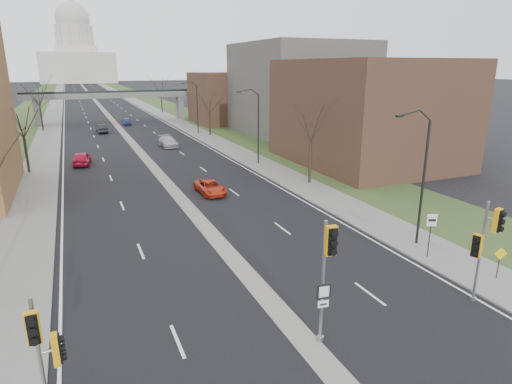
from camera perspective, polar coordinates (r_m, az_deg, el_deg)
ground at (r=19.48m, az=6.36°, el=-18.98°), size 700.00×700.00×0.00m
road_surface at (r=164.26m, az=-20.78°, el=11.49°), size 20.00×600.00×0.01m
median_strip at (r=164.26m, az=-20.78°, el=11.49°), size 1.20×600.00×0.02m
sidewalk_right at (r=165.29m, az=-16.56°, el=11.91°), size 4.00×600.00×0.12m
sidewalk_left at (r=164.11m, az=-25.03°, el=11.04°), size 4.00×600.00×0.12m
grass_verge_right at (r=166.12m, az=-14.46°, el=12.08°), size 8.00×600.00×0.10m
grass_verge_left at (r=164.36m, az=-27.14°, el=10.78°), size 8.00×600.00×0.10m
commercial_block_near at (r=52.86m, az=14.53°, el=10.23°), size 16.00×20.00×12.00m
commercial_block_mid at (r=75.03m, az=5.72°, el=13.51°), size 18.00×22.00×15.00m
commercial_block_far at (r=89.14m, az=-3.52°, el=12.40°), size 14.00×14.00×10.00m
pedestrian_bridge at (r=94.25m, az=-18.65°, el=11.72°), size 34.00×3.00×6.45m
capitol at (r=333.86m, az=-22.82°, el=16.50°), size 48.00×42.00×55.75m
streetlight_near at (r=27.74m, az=20.76°, el=6.47°), size 2.61×0.20×8.70m
streetlight_mid at (r=49.69m, az=-0.56°, el=11.48°), size 2.61×0.20×8.70m
streetlight_far at (r=74.30m, az=-8.52°, el=12.96°), size 2.61×0.20×8.70m
tree_left_b at (r=52.15m, az=-28.89°, el=8.91°), size 6.75×6.75×8.81m
tree_left_c at (r=85.92m, az=-27.10°, el=11.90°), size 7.65×7.65×9.99m
tree_right_a at (r=41.70m, az=7.43°, el=9.96°), size 7.20×7.20×9.40m
tree_right_b at (r=72.05m, az=-6.27°, el=12.03°), size 6.30×6.30×8.22m
tree_right_c at (r=110.79m, az=-12.61°, el=13.89°), size 7.65×7.65×9.99m
signal_pole_left at (r=15.14m, az=-26.40°, el=-18.08°), size 0.83×0.86×4.74m
signal_pole_median at (r=17.36m, az=9.49°, el=-9.25°), size 0.63×0.90×5.45m
signal_pole_right at (r=22.97m, az=28.23°, el=-5.59°), size 1.12×0.87×5.20m
speed_limit_sign at (r=27.61m, az=22.26°, el=-4.41°), size 0.56×0.27×2.74m
warning_sign at (r=26.78m, az=29.72°, el=-7.69°), size 0.66×0.29×1.81m
car_left_near at (r=54.61m, az=-22.21°, el=4.17°), size 2.41×4.81×1.57m
car_left_far at (r=80.35m, az=-19.86°, el=7.98°), size 1.76×4.64×1.51m
car_right_near at (r=39.33m, az=-6.12°, el=0.66°), size 2.15×4.47×1.23m
car_right_mid at (r=63.54m, az=-11.65°, el=6.58°), size 2.22×5.12×1.47m
car_right_far at (r=89.78m, az=-16.82°, el=8.97°), size 1.77×3.85×1.28m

